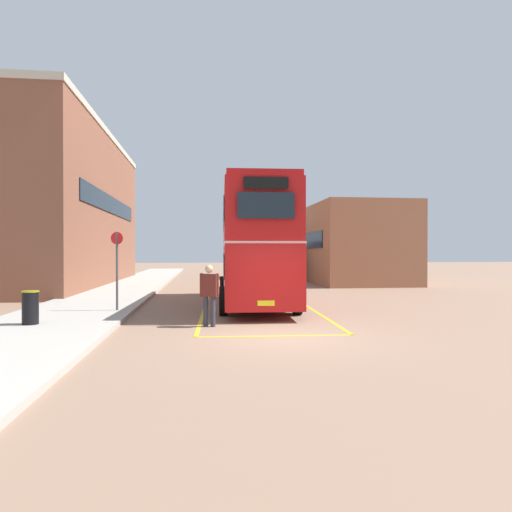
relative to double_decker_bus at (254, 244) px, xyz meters
The scene contains 10 objects.
ground_plane 7.54m from the double_decker_bus, 90.46° to the left, with size 135.60×135.60×0.00m, color #846651.
sidewalk_left 11.80m from the double_decker_bus, 124.60° to the left, with size 4.00×57.60×0.14m, color #A39E93.
brick_building_left 16.60m from the double_decker_bus, 131.19° to the left, with size 5.42×21.13×10.01m.
depot_building_right 16.85m from the double_decker_bus, 59.67° to the left, with size 6.20×13.76×5.49m.
double_decker_bus is the anchor object (origin of this frame).
single_deck_bus 18.21m from the double_decker_bus, 81.63° to the left, with size 3.34×9.09×3.02m.
pedestrian_boarding 5.97m from the double_decker_bus, 109.43° to the right, with size 0.56×0.42×1.81m.
litter_bin 8.97m from the double_decker_bus, 142.57° to the right, with size 0.47×0.47×0.95m.
bus_stop_sign 5.69m from the double_decker_bus, 154.95° to the right, with size 0.44×0.13×2.75m.
bay_marking_yellow 3.17m from the double_decker_bus, 91.08° to the right, with size 4.71×12.53×0.01m.
Camera 1 is at (-2.04, -11.51, 2.18)m, focal length 31.91 mm.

